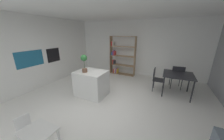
# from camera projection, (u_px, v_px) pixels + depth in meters

# --- Properties ---
(ground_plane) EXTENTS (9.79, 9.79, 0.00)m
(ground_plane) POSITION_uv_depth(u_px,v_px,m) (104.00, 100.00, 3.91)
(ground_plane) COLOR silver
(ceiling_slab) EXTENTS (7.12, 6.42, 0.06)m
(ceiling_slab) POSITION_uv_depth(u_px,v_px,m) (101.00, 6.00, 3.04)
(ceiling_slab) COLOR white
(ceiling_slab) RESTS_ON ground_plane
(back_partition) EXTENTS (7.12, 0.06, 2.82)m
(back_partition) POSITION_uv_depth(u_px,v_px,m) (133.00, 48.00, 6.21)
(back_partition) COLOR white
(back_partition) RESTS_ON ground_plane
(tall_cabinet_run_left) EXTENTS (0.62, 5.80, 2.82)m
(tall_cabinet_run_left) POSITION_uv_depth(u_px,v_px,m) (36.00, 52.00, 4.80)
(tall_cabinet_run_left) COLOR white
(tall_cabinet_run_left) RESTS_ON ground_plane
(cabinet_niche_splashback) EXTENTS (0.01, 1.00, 0.59)m
(cabinet_niche_splashback) POSITION_uv_depth(u_px,v_px,m) (30.00, 59.00, 4.33)
(cabinet_niche_splashback) COLOR #1E6084
(cabinet_niche_splashback) RESTS_ON ground_plane
(built_in_oven) EXTENTS (0.06, 0.59, 0.59)m
(built_in_oven) POSITION_uv_depth(u_px,v_px,m) (53.00, 55.00, 5.18)
(built_in_oven) COLOR black
(built_in_oven) RESTS_ON ground_plane
(kitchen_island) EXTENTS (1.04, 0.79, 0.90)m
(kitchen_island) POSITION_uv_depth(u_px,v_px,m) (91.00, 83.00, 4.15)
(kitchen_island) COLOR white
(kitchen_island) RESTS_ON ground_plane
(potted_plant_on_island) EXTENTS (0.21, 0.21, 0.60)m
(potted_plant_on_island) POSITION_uv_depth(u_px,v_px,m) (84.00, 62.00, 3.84)
(potted_plant_on_island) COLOR brown
(potted_plant_on_island) RESTS_ON kitchen_island
(open_bookshelf) EXTENTS (1.36, 0.30, 2.02)m
(open_bookshelf) POSITION_uv_depth(u_px,v_px,m) (120.00, 57.00, 6.21)
(open_bookshelf) COLOR #997551
(open_bookshelf) RESTS_ON ground_plane
(child_table) EXTENTS (0.61, 0.48, 0.45)m
(child_table) POSITION_uv_depth(u_px,v_px,m) (39.00, 134.00, 2.16)
(child_table) COLOR silver
(child_table) RESTS_ON ground_plane
(child_chair_left) EXTENTS (0.31, 0.31, 0.56)m
(child_chair_left) POSITION_uv_depth(u_px,v_px,m) (25.00, 128.00, 2.38)
(child_chair_left) COLOR white
(child_chair_left) RESTS_ON ground_plane
(dining_table) EXTENTS (0.98, 0.95, 0.78)m
(dining_table) POSITION_uv_depth(u_px,v_px,m) (178.00, 76.00, 4.11)
(dining_table) COLOR #232328
(dining_table) RESTS_ON ground_plane
(dining_chair_far) EXTENTS (0.48, 0.50, 0.96)m
(dining_chair_far) POSITION_uv_depth(u_px,v_px,m) (177.00, 76.00, 4.57)
(dining_chair_far) COLOR #232328
(dining_chair_far) RESTS_ON ground_plane
(dining_chair_island_side) EXTENTS (0.42, 0.42, 0.89)m
(dining_chair_island_side) POSITION_uv_depth(u_px,v_px,m) (157.00, 78.00, 4.46)
(dining_chair_island_side) COLOR #232328
(dining_chair_island_side) RESTS_ON ground_plane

